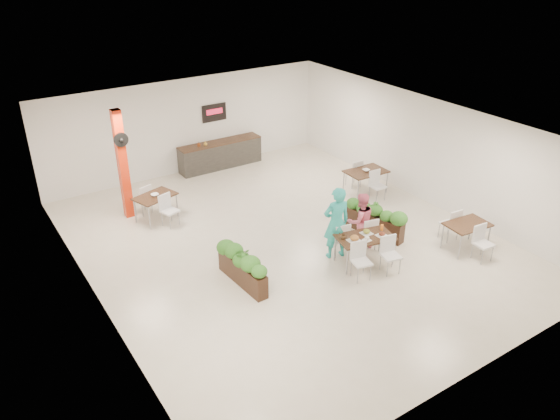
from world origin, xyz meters
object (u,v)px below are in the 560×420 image
at_px(main_table, 365,241).
at_px(side_table_b, 366,174).
at_px(diner_man, 336,223).
at_px(planter_right, 375,218).
at_px(planter_left, 242,265).
at_px(red_column, 123,164).
at_px(side_table_a, 155,200).
at_px(side_table_c, 467,228).
at_px(service_counter, 220,154).
at_px(diner_woman, 360,221).

relative_size(main_table, side_table_b, 1.13).
relative_size(diner_man, planter_right, 1.07).
relative_size(main_table, planter_left, 1.02).
xyz_separation_m(red_column, side_table_b, (6.83, -2.57, -1.01)).
height_order(diner_man, side_table_b, diner_man).
bearing_deg(side_table_b, main_table, -129.52).
bearing_deg(planter_right, diner_man, -168.93).
distance_m(main_table, side_table_a, 6.12).
xyz_separation_m(side_table_b, side_table_c, (-0.14, -4.08, -0.02)).
distance_m(service_counter, side_table_a, 4.23).
distance_m(red_column, side_table_a, 1.35).
xyz_separation_m(main_table, planter_left, (-2.98, 0.88, -0.14)).
distance_m(diner_man, planter_right, 1.71).
height_order(service_counter, side_table_b, service_counter).
bearing_deg(main_table, side_table_b, 48.27).
bearing_deg(planter_left, diner_man, -4.99).
bearing_deg(side_table_c, service_counter, 112.82).
height_order(diner_man, planter_right, diner_man).
xyz_separation_m(planter_right, side_table_a, (-4.65, 4.10, 0.13)).
bearing_deg(diner_woman, side_table_a, -36.08).
relative_size(service_counter, planter_left, 1.65).
distance_m(service_counter, main_table, 7.58).
relative_size(service_counter, planter_right, 1.67).
bearing_deg(service_counter, diner_man, -92.96).
height_order(red_column, diner_man, red_column).
bearing_deg(diner_woman, planter_right, -145.91).
distance_m(main_table, side_table_c, 2.82).
distance_m(planter_left, side_table_b, 6.21).
xyz_separation_m(planter_right, side_table_c, (1.43, -1.91, 0.13)).
height_order(service_counter, diner_woman, service_counter).
bearing_deg(red_column, diner_man, -54.26).
distance_m(diner_woman, planter_right, 0.92).
bearing_deg(main_table, diner_woman, 57.82).
distance_m(service_counter, side_table_b, 5.26).
bearing_deg(red_column, side_table_b, -20.64).
relative_size(planter_right, side_table_b, 1.10).
xyz_separation_m(service_counter, main_table, (0.03, -7.58, 0.14)).
distance_m(diner_woman, side_table_c, 2.76).
height_order(red_column, side_table_b, red_column).
xyz_separation_m(diner_man, side_table_c, (3.05, -1.59, -0.34)).
distance_m(planter_right, side_table_b, 2.69).
bearing_deg(diner_woman, service_counter, -73.49).
height_order(diner_woman, planter_left, diner_woman).
bearing_deg(side_table_c, main_table, 165.82).
bearing_deg(planter_left, red_column, 102.27).
bearing_deg(side_table_a, planter_right, -59.09).
xyz_separation_m(main_table, diner_woman, (0.41, 0.65, 0.14)).
relative_size(red_column, diner_man, 1.66).
bearing_deg(side_table_b, diner_woman, -131.64).
relative_size(diner_man, diner_woman, 1.24).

